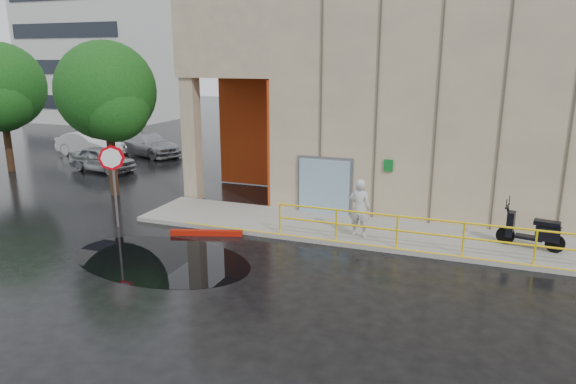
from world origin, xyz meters
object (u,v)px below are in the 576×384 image
stop_sign (113,169)px  car_b (89,144)px  car_c (148,144)px  red_curb (206,233)px  scooter (533,221)px  car_a (102,159)px  person (360,208)px  tree_far (0,90)px  tree_near (108,95)px

stop_sign → car_b: bearing=116.0°
car_c → red_curb: bearing=-120.3°
scooter → car_a: (-20.04, 5.09, -0.36)m
person → stop_sign: (-8.23, -1.54, 0.98)m
stop_sign → car_a: bearing=114.0°
person → car_a: bearing=-17.9°
car_a → car_b: bearing=56.7°
car_a → person: bearing=-102.8°
stop_sign → person: bearing=-7.6°
tree_far → scooter: bearing=-7.7°
red_curb → tree_far: tree_far is taller
car_b → car_a: bearing=-122.9°
red_curb → tree_near: 8.10m
stop_sign → tree_far: 12.60m
stop_sign → car_c: stop_sign is taller
stop_sign → car_c: size_ratio=0.61×
scooter → tree_near: 16.50m
red_curb → car_c: size_ratio=0.50×
red_curb → tree_near: tree_near is taller
stop_sign → car_b: 14.83m
car_b → tree_far: (-0.80, -4.99, 3.46)m
person → tree_near: (-11.02, 1.96, 3.17)m
car_b → tree_near: size_ratio=0.68×
stop_sign → car_a: size_ratio=0.76×
tree_near → person: bearing=-10.1°
car_c → tree_far: bearing=165.6°
car_b → scooter: bearing=-100.5°
red_curb → car_a: size_ratio=0.63×
person → tree_far: (-19.32, 4.06, 3.08)m
stop_sign → car_b: (-10.29, 10.59, -1.36)m
scooter → stop_sign: 13.58m
tree_near → car_c: bearing=116.9°
car_c → tree_near: 10.13m
stop_sign → tree_near: size_ratio=0.45×
car_a → tree_near: size_ratio=0.59×
person → scooter: person is taller
red_curb → car_c: 15.66m
person → scooter: 5.17m
scooter → red_curb: scooter is taller
stop_sign → car_b: stop_sign is taller
car_b → tree_near: 10.92m
scooter → person: bearing=-159.3°
stop_sign → red_curb: 3.91m
car_a → scooter: bearing=-95.7°
scooter → tree_far: (-24.44, 3.31, 3.18)m
car_b → person: bearing=-107.2°
car_a → tree_near: bearing=-126.3°
person → red_curb: size_ratio=0.79×
red_curb → tree_far: (-14.45, 5.31, 4.09)m
car_c → car_a: bearing=-157.4°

